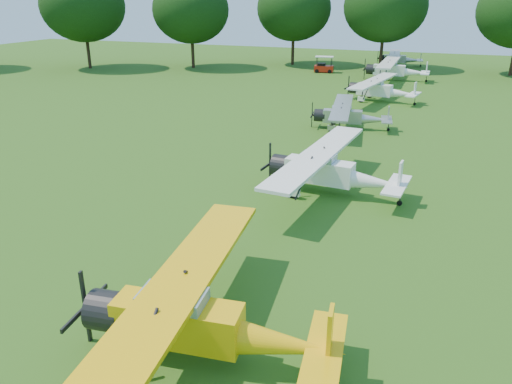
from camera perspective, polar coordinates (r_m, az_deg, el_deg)
ground at (r=19.55m, az=-2.06°, el=-8.15°), size 160.00×160.00×0.00m
tree_belt at (r=16.15m, az=9.99°, el=15.35°), size 137.36×130.27×14.52m
aircraft_2 at (r=14.27m, az=-6.78°, el=-14.21°), size 7.67×12.19×2.39m
aircraft_3 at (r=25.89m, az=8.44°, el=2.61°), size 7.41×11.81×2.32m
aircraft_4 at (r=39.20m, az=10.55°, el=8.70°), size 6.20×9.83×1.93m
aircraft_5 at (r=50.25m, az=13.97°, el=11.43°), size 7.00×11.08×2.18m
aircraft_6 at (r=63.36m, az=15.52°, el=13.44°), size 7.64×12.13×2.40m
aircraft_7 at (r=76.77m, az=15.97°, el=14.55°), size 6.40×10.19×2.00m
golf_cart at (r=68.33m, az=7.73°, el=13.97°), size 2.59×1.78×2.07m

